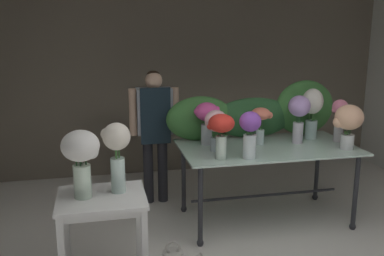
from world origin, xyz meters
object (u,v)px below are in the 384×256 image
(vase_lilac_snapdragons, at_px, (299,113))
(vase_peach_ranunculus, at_px, (349,121))
(vase_fuchsia_lilies, at_px, (207,118))
(vase_ivory_peonies, at_px, (312,109))
(vase_violet_dahlias, at_px, (250,132))
(vase_cream_lisianthus_tall, at_px, (116,149))
(display_table_glass, at_px, (267,157))
(vase_scarlet_anemones, at_px, (221,129))
(vase_white_roses_tall, at_px, (81,155))
(side_table_white, at_px, (102,209))
(vase_coral_carnations, at_px, (261,120))
(vase_rosy_hydrangea, at_px, (339,117))
(vase_blush_roses, at_px, (216,125))
(florist, at_px, (155,123))

(vase_lilac_snapdragons, xyz_separation_m, vase_peach_ranunculus, (0.40, -0.33, -0.04))
(vase_fuchsia_lilies, distance_m, vase_ivory_peonies, 1.23)
(vase_violet_dahlias, distance_m, vase_cream_lisianthus_tall, 1.36)
(display_table_glass, relative_size, vase_violet_dahlias, 4.02)
(display_table_glass, distance_m, vase_ivory_peonies, 0.79)
(display_table_glass, bearing_deg, vase_cream_lisianthus_tall, -153.47)
(vase_scarlet_anemones, distance_m, vase_white_roses_tall, 1.40)
(side_table_white, xyz_separation_m, vase_white_roses_tall, (-0.14, -0.00, 0.46))
(vase_lilac_snapdragons, bearing_deg, vase_scarlet_anemones, -158.57)
(display_table_glass, height_order, vase_white_roses_tall, vase_white_roses_tall)
(vase_coral_carnations, bearing_deg, vase_cream_lisianthus_tall, -150.23)
(vase_lilac_snapdragons, distance_m, vase_rosy_hydrangea, 0.47)
(display_table_glass, bearing_deg, vase_lilac_snapdragons, 8.19)
(side_table_white, height_order, vase_ivory_peonies, vase_ivory_peonies)
(vase_blush_roses, height_order, vase_violet_dahlias, vase_violet_dahlias)
(vase_fuchsia_lilies, height_order, vase_white_roses_tall, vase_white_roses_tall)
(vase_peach_ranunculus, height_order, vase_violet_dahlias, vase_peach_ranunculus)
(display_table_glass, xyz_separation_m, vase_rosy_hydrangea, (0.84, 0.02, 0.40))
(vase_white_roses_tall, xyz_separation_m, vase_cream_lisianthus_tall, (0.27, 0.06, 0.01))
(vase_coral_carnations, bearing_deg, florist, 147.10)
(side_table_white, bearing_deg, vase_scarlet_anemones, 25.18)
(display_table_glass, distance_m, vase_coral_carnations, 0.41)
(vase_rosy_hydrangea, bearing_deg, vase_scarlet_anemones, -166.32)
(side_table_white, relative_size, vase_blush_roses, 1.84)
(vase_blush_roses, bearing_deg, vase_ivory_peonies, 11.72)
(display_table_glass, bearing_deg, vase_violet_dahlias, -132.35)
(vase_blush_roses, bearing_deg, vase_scarlet_anemones, -94.88)
(side_table_white, relative_size, vase_violet_dahlias, 1.70)
(vase_blush_roses, xyz_separation_m, vase_ivory_peonies, (1.19, 0.25, 0.07))
(vase_scarlet_anemones, bearing_deg, vase_white_roses_tall, -157.17)
(vase_rosy_hydrangea, distance_m, vase_white_roses_tall, 2.88)
(display_table_glass, xyz_separation_m, vase_cream_lisianthus_tall, (-1.63, -0.81, 0.42))
(vase_violet_dahlias, bearing_deg, vase_coral_carnations, 57.84)
(vase_violet_dahlias, xyz_separation_m, vase_coral_carnations, (0.29, 0.46, 0.01))
(florist, xyz_separation_m, vase_white_roses_tall, (-0.79, -1.66, 0.15))
(display_table_glass, height_order, vase_peach_ranunculus, vase_peach_ranunculus)
(vase_blush_roses, height_order, vase_cream_lisianthus_tall, vase_cream_lisianthus_tall)
(side_table_white, distance_m, vase_ivory_peonies, 2.65)
(vase_peach_ranunculus, xyz_separation_m, vase_ivory_peonies, (-0.17, 0.48, 0.05))
(vase_violet_dahlias, relative_size, vase_cream_lisianthus_tall, 0.80)
(vase_scarlet_anemones, bearing_deg, vase_ivory_peonies, 23.76)
(vase_lilac_snapdragons, bearing_deg, display_table_glass, -171.81)
(vase_ivory_peonies, bearing_deg, vase_fuchsia_lilies, 179.26)
(side_table_white, bearing_deg, vase_rosy_hydrangea, 18.96)
(vase_lilac_snapdragons, xyz_separation_m, vase_ivory_peonies, (0.23, 0.15, 0.01))
(vase_coral_carnations, xyz_separation_m, vase_ivory_peonies, (0.65, 0.11, 0.07))
(florist, bearing_deg, vase_coral_carnations, -32.90)
(vase_rosy_hydrangea, distance_m, vase_fuchsia_lilies, 1.47)
(vase_blush_roses, bearing_deg, vase_white_roses_tall, -147.68)
(florist, distance_m, vase_blush_roses, 0.99)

